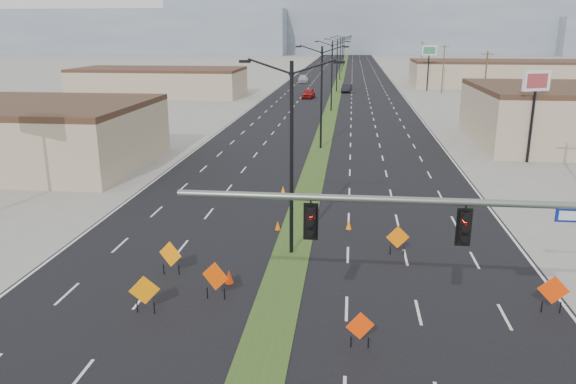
# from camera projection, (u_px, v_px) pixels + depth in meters

# --- Properties ---
(road_surface) EXTENTS (25.00, 400.00, 0.02)m
(road_surface) POSITION_uv_depth(u_px,v_px,m) (337.00, 89.00, 113.96)
(road_surface) COLOR black
(road_surface) RESTS_ON ground
(median_strip) EXTENTS (2.00, 400.00, 0.04)m
(median_strip) POSITION_uv_depth(u_px,v_px,m) (337.00, 89.00, 113.96)
(median_strip) COLOR #2E4719
(median_strip) RESTS_ON ground
(building_sw_far) EXTENTS (30.00, 14.00, 4.50)m
(building_sw_far) POSITION_uv_depth(u_px,v_px,m) (159.00, 83.00, 102.43)
(building_sw_far) COLOR tan
(building_sw_far) RESTS_ON ground
(building_se_far) EXTENTS (44.00, 16.00, 5.00)m
(building_se_far) POSITION_uv_depth(u_px,v_px,m) (518.00, 75.00, 118.76)
(building_se_far) COLOR tan
(building_se_far) RESTS_ON ground
(mesa_west) EXTENTS (180.00, 50.00, 22.00)m
(mesa_west) POSITION_uv_depth(u_px,v_px,m) (119.00, 32.00, 295.71)
(mesa_west) COLOR gray
(mesa_west) RESTS_ON ground
(mesa_center) EXTENTS (220.00, 50.00, 28.00)m
(mesa_center) POSITION_uv_depth(u_px,v_px,m) (424.00, 26.00, 296.89)
(mesa_center) COLOR gray
(mesa_center) RESTS_ON ground
(mesa_backdrop) EXTENTS (140.00, 50.00, 32.00)m
(mesa_backdrop) POSITION_uv_depth(u_px,v_px,m) (296.00, 23.00, 322.92)
(mesa_backdrop) COLOR gray
(mesa_backdrop) RESTS_ON ground
(signal_mast) EXTENTS (16.30, 0.60, 8.00)m
(signal_mast) POSITION_uv_depth(u_px,v_px,m) (522.00, 243.00, 18.11)
(signal_mast) COLOR slate
(signal_mast) RESTS_ON ground
(streetlight_0) EXTENTS (5.15, 0.24, 10.02)m
(streetlight_0) POSITION_uv_depth(u_px,v_px,m) (292.00, 153.00, 28.40)
(streetlight_0) COLOR black
(streetlight_0) RESTS_ON ground
(streetlight_1) EXTENTS (5.15, 0.24, 10.02)m
(streetlight_1) POSITION_uv_depth(u_px,v_px,m) (321.00, 94.00, 55.15)
(streetlight_1) COLOR black
(streetlight_1) RESTS_ON ground
(streetlight_2) EXTENTS (5.15, 0.24, 10.02)m
(streetlight_2) POSITION_uv_depth(u_px,v_px,m) (332.00, 74.00, 81.90)
(streetlight_2) COLOR black
(streetlight_2) RESTS_ON ground
(streetlight_3) EXTENTS (5.15, 0.24, 10.02)m
(streetlight_3) POSITION_uv_depth(u_px,v_px,m) (337.00, 63.00, 108.65)
(streetlight_3) COLOR black
(streetlight_3) RESTS_ON ground
(streetlight_4) EXTENTS (5.15, 0.24, 10.02)m
(streetlight_4) POSITION_uv_depth(u_px,v_px,m) (340.00, 57.00, 135.40)
(streetlight_4) COLOR black
(streetlight_4) RESTS_ON ground
(streetlight_5) EXTENTS (5.15, 0.24, 10.02)m
(streetlight_5) POSITION_uv_depth(u_px,v_px,m) (342.00, 53.00, 162.14)
(streetlight_5) COLOR black
(streetlight_5) RESTS_ON ground
(streetlight_6) EXTENTS (5.15, 0.24, 10.02)m
(streetlight_6) POSITION_uv_depth(u_px,v_px,m) (344.00, 50.00, 188.89)
(streetlight_6) COLOR black
(streetlight_6) RESTS_ON ground
(utility_pole_1) EXTENTS (1.60, 0.20, 9.00)m
(utility_pole_1) POSITION_uv_depth(u_px,v_px,m) (485.00, 85.00, 72.32)
(utility_pole_1) COLOR #4C3823
(utility_pole_1) RESTS_ON ground
(utility_pole_2) EXTENTS (1.60, 0.20, 9.00)m
(utility_pole_2) POSITION_uv_depth(u_px,v_px,m) (443.00, 68.00, 105.76)
(utility_pole_2) COLOR #4C3823
(utility_pole_2) RESTS_ON ground
(utility_pole_3) EXTENTS (1.60, 0.20, 9.00)m
(utility_pole_3) POSITION_uv_depth(u_px,v_px,m) (421.00, 59.00, 139.20)
(utility_pole_3) COLOR #4C3823
(utility_pole_3) RESTS_ON ground
(car_left) EXTENTS (2.36, 4.92, 1.62)m
(car_left) POSITION_uv_depth(u_px,v_px,m) (309.00, 94.00, 98.99)
(car_left) COLOR #9C1311
(car_left) RESTS_ON ground
(car_mid) EXTENTS (2.14, 4.93, 1.58)m
(car_mid) POSITION_uv_depth(u_px,v_px,m) (347.00, 88.00, 108.56)
(car_mid) COLOR black
(car_mid) RESTS_ON ground
(car_far) EXTENTS (2.56, 5.61, 1.59)m
(car_far) POSITION_uv_depth(u_px,v_px,m) (303.00, 79.00, 129.55)
(car_far) COLOR #AFB4B9
(car_far) RESTS_ON ground
(construction_sign_0) EXTENTS (1.22, 0.42, 1.69)m
(construction_sign_0) POSITION_uv_depth(u_px,v_px,m) (144.00, 291.00, 23.22)
(construction_sign_0) COLOR orange
(construction_sign_0) RESTS_ON ground
(construction_sign_1) EXTENTS (1.26, 0.48, 1.77)m
(construction_sign_1) POSITION_uv_depth(u_px,v_px,m) (215.00, 277.00, 24.43)
(construction_sign_1) COLOR #DA4404
(construction_sign_1) RESTS_ON ground
(construction_sign_2) EXTENTS (1.23, 0.49, 1.73)m
(construction_sign_2) POSITION_uv_depth(u_px,v_px,m) (170.00, 255.00, 26.91)
(construction_sign_2) COLOR orange
(construction_sign_2) RESTS_ON ground
(construction_sign_3) EXTENTS (1.21, 0.20, 1.62)m
(construction_sign_3) POSITION_uv_depth(u_px,v_px,m) (398.00, 238.00, 29.32)
(construction_sign_3) COLOR orange
(construction_sign_3) RESTS_ON ground
(construction_sign_4) EXTENTS (1.06, 0.35, 1.46)m
(construction_sign_4) POSITION_uv_depth(u_px,v_px,m) (360.00, 327.00, 20.69)
(construction_sign_4) COLOR #FF3E05
(construction_sign_4) RESTS_ON ground
(construction_sign_5) EXTENTS (1.26, 0.21, 1.69)m
(construction_sign_5) POSITION_uv_depth(u_px,v_px,m) (553.00, 291.00, 23.23)
(construction_sign_5) COLOR #E83604
(construction_sign_5) RESTS_ON ground
(cone_0) EXTENTS (0.49, 0.49, 0.68)m
(cone_0) POSITION_uv_depth(u_px,v_px,m) (229.00, 277.00, 26.18)
(cone_0) COLOR #FF3705
(cone_0) RESTS_ON ground
(cone_1) EXTENTS (0.44, 0.44, 0.56)m
(cone_1) POSITION_uv_depth(u_px,v_px,m) (278.00, 225.00, 33.27)
(cone_1) COLOR #D65904
(cone_1) RESTS_ON ground
(cone_2) EXTENTS (0.44, 0.44, 0.58)m
(cone_2) POSITION_uv_depth(u_px,v_px,m) (349.00, 225.00, 33.36)
(cone_2) COLOR orange
(cone_2) RESTS_ON ground
(cone_3) EXTENTS (0.41, 0.41, 0.63)m
(cone_3) POSITION_uv_depth(u_px,v_px,m) (283.00, 190.00, 40.53)
(cone_3) COLOR orange
(cone_3) RESTS_ON ground
(pole_sign_east_near) EXTENTS (2.57, 1.38, 8.14)m
(pole_sign_east_near) POSITION_uv_depth(u_px,v_px,m) (536.00, 89.00, 48.79)
(pole_sign_east_near) COLOR black
(pole_sign_east_near) RESTS_ON ground
(pole_sign_east_far) EXTENTS (2.86, 0.48, 8.75)m
(pole_sign_east_far) POSITION_uv_depth(u_px,v_px,m) (429.00, 54.00, 109.74)
(pole_sign_east_far) COLOR black
(pole_sign_east_far) RESTS_ON ground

